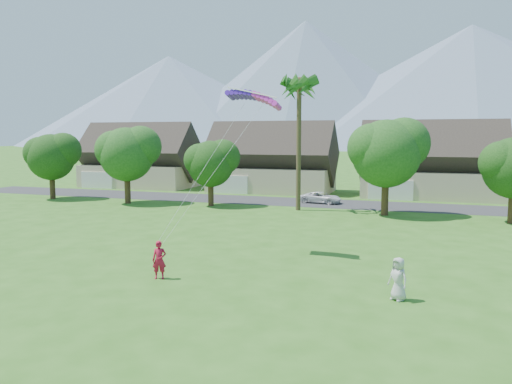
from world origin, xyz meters
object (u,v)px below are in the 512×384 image
at_px(parked_car, 321,198).
at_px(parafoil_kite, 254,96).
at_px(watcher, 398,279).
at_px(kite_flyer, 159,260).

bearing_deg(parked_car, parafoil_kite, -169.05).
relative_size(watcher, parked_car, 0.44).
height_order(kite_flyer, parafoil_kite, parafoil_kite).
bearing_deg(parafoil_kite, parked_car, 95.46).
distance_m(watcher, parked_car, 30.84).
bearing_deg(parked_car, kite_flyer, -174.45).
height_order(watcher, parafoil_kite, parafoil_kite).
height_order(kite_flyer, parked_car, kite_flyer).
bearing_deg(kite_flyer, parafoil_kite, 48.49).
height_order(kite_flyer, watcher, kite_flyer).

